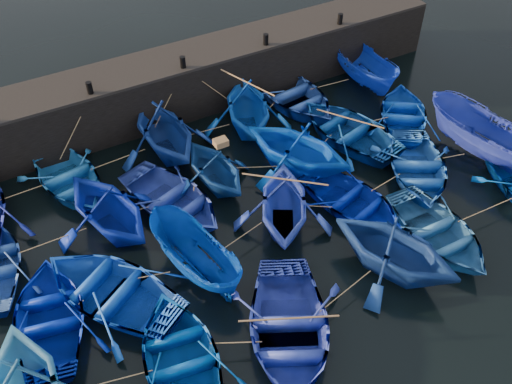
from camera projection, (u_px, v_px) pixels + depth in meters
ground at (300, 262)px, 19.78m from camera, size 120.00×120.00×0.00m
quay_wall at (178, 85)px, 25.57m from camera, size 26.00×2.50×2.50m
quay_top at (175, 59)px, 24.66m from camera, size 26.00×2.50×0.12m
bollard_1 at (89, 88)px, 22.49m from camera, size 0.24×0.24×0.50m
bollard_2 at (183, 62)px, 23.87m from camera, size 0.24×0.24×0.50m
bollard_3 at (266, 39)px, 25.26m from camera, size 0.24×0.24×0.50m
bollard_4 at (340, 19)px, 26.65m from camera, size 0.24×0.24×0.50m
boat_1 at (69, 178)px, 22.21m from camera, size 3.90×4.97×0.94m
boat_2 at (164, 130)px, 23.21m from camera, size 4.20×4.82×2.45m
boat_3 at (247, 107)px, 24.46m from camera, size 5.17×5.55×2.37m
boat_4 at (293, 95)px, 26.23m from camera, size 4.28×5.55×1.06m
boat_5 at (365, 68)px, 27.22m from camera, size 1.96×4.71×1.79m
boat_7 at (108, 207)px, 20.07m from camera, size 4.93×5.35×2.35m
boat_8 at (172, 200)px, 21.32m from camera, size 4.81×5.64×0.99m
boat_9 at (215, 167)px, 21.93m from camera, size 3.56×4.01×1.95m
boat_10 at (297, 146)px, 22.45m from camera, size 5.77×6.03×2.46m
boat_11 at (349, 129)px, 24.39m from camera, size 4.70×5.75×1.04m
boat_12 at (404, 113)px, 25.35m from camera, size 5.08×5.35×0.90m
boat_13 at (50, 317)px, 17.60m from camera, size 4.19×5.20×0.96m
boat_14 at (111, 289)px, 18.30m from camera, size 5.88×6.34×1.07m
boat_15 at (194, 256)px, 18.91m from camera, size 2.59×4.55×1.66m
boat_16 at (284, 203)px, 20.32m from camera, size 5.29×5.50×2.23m
boat_17 at (352, 201)px, 21.34m from camera, size 4.26×5.09×0.91m
boat_18 at (417, 168)px, 22.63m from camera, size 5.27×5.75×0.97m
boat_19 at (484, 138)px, 23.14m from camera, size 3.29×5.64×2.05m
boat_21 at (182, 358)px, 16.59m from camera, size 4.05×5.18×0.98m
boat_22 at (288, 329)px, 17.22m from camera, size 5.71×6.38×1.09m
boat_23 at (395, 248)px, 18.70m from camera, size 5.42×5.72×2.37m
boat_24 at (438, 232)px, 20.17m from camera, size 3.32×4.60×0.95m
wooden_crate at (221, 142)px, 21.28m from camera, size 0.51×0.41×0.26m
mooring_ropes at (230, 164)px, 22.21m from camera, size 18.18×11.93×2.10m
loose_oars at (294, 163)px, 20.99m from camera, size 9.65×12.06×1.38m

